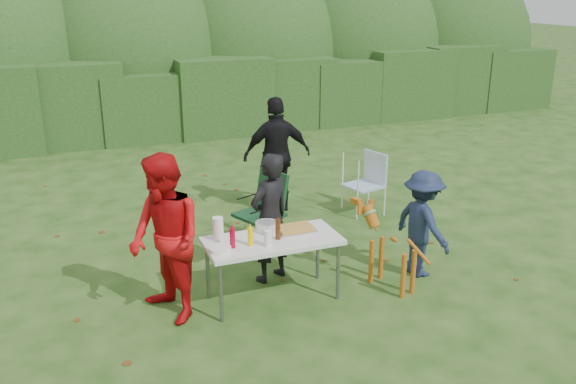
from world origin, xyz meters
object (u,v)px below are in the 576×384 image
object	(u,v)px
person_black_puffy	(277,155)
child	(422,224)
camping_chair	(259,211)
lawn_chair	(364,183)
mustard_bottle	(250,237)
beer_bottle	(278,229)
person_red_jacket	(166,239)
paper_towel_roll	(218,229)
dog	(393,251)
ketchup_bottle	(233,238)
folding_table	(272,243)
person_cook	(270,218)

from	to	relation	value
person_black_puffy	child	distance (m)	2.90
camping_chair	lawn_chair	bearing A→B (deg)	176.38
mustard_bottle	beer_bottle	bearing A→B (deg)	8.39
person_red_jacket	camping_chair	bearing A→B (deg)	115.07
person_red_jacket	paper_towel_roll	xyz separation A→B (m)	(0.60, 0.16, -0.03)
person_red_jacket	mustard_bottle	xyz separation A→B (m)	(0.89, -0.11, -0.06)
dog	paper_towel_roll	bearing A→B (deg)	59.08
person_black_puffy	child	xyz separation A→B (m)	(0.84, -2.76, -0.24)
mustard_bottle	ketchup_bottle	world-z (taller)	ketchup_bottle
folding_table	mustard_bottle	world-z (taller)	mustard_bottle
person_red_jacket	dog	xyz separation A→B (m)	(2.56, -0.29, -0.43)
dog	paper_towel_roll	xyz separation A→B (m)	(-1.95, 0.46, 0.40)
lawn_chair	paper_towel_roll	size ratio (longest dim) A/B	3.65
lawn_chair	beer_bottle	size ratio (longest dim) A/B	3.95
folding_table	person_red_jacket	xyz separation A→B (m)	(-1.17, 0.03, 0.22)
ketchup_bottle	paper_towel_roll	world-z (taller)	paper_towel_roll
paper_towel_roll	beer_bottle	bearing A→B (deg)	-19.99
beer_bottle	person_black_puffy	bearing A→B (deg)	69.67
person_red_jacket	dog	distance (m)	2.61
person_black_puffy	folding_table	bearing A→B (deg)	74.11
person_cook	dog	world-z (taller)	person_cook
folding_table	person_cook	bearing A→B (deg)	73.33
child	mustard_bottle	world-z (taller)	child
person_cook	mustard_bottle	world-z (taller)	person_cook
paper_towel_roll	person_black_puffy	bearing A→B (deg)	56.96
person_red_jacket	child	bearing A→B (deg)	69.76
dog	ketchup_bottle	xyz separation A→B (m)	(-1.87, 0.19, 0.38)
person_cook	person_black_puffy	distance (m)	2.40
folding_table	dog	size ratio (longest dim) A/B	1.52
person_red_jacket	dog	bearing A→B (deg)	64.97
person_black_puffy	camping_chair	xyz separation A→B (m)	(-0.72, -1.24, -0.39)
dog	ketchup_bottle	world-z (taller)	ketchup_bottle
camping_chair	beer_bottle	distance (m)	1.56
lawn_chair	mustard_bottle	bearing A→B (deg)	26.37
person_cook	beer_bottle	size ratio (longest dim) A/B	6.59
beer_bottle	paper_towel_roll	world-z (taller)	paper_towel_roll
beer_bottle	ketchup_bottle	bearing A→B (deg)	-175.83
folding_table	person_cook	size ratio (longest dim) A/B	0.95
dog	person_red_jacket	bearing A→B (deg)	65.71
person_red_jacket	beer_bottle	distance (m)	1.22
person_red_jacket	person_black_puffy	xyz separation A→B (m)	(2.23, 2.67, -0.00)
person_cook	person_black_puffy	bearing A→B (deg)	-136.50
folding_table	mustard_bottle	bearing A→B (deg)	-164.22
dog	mustard_bottle	distance (m)	1.72
mustard_bottle	beer_bottle	size ratio (longest dim) A/B	0.83
person_cook	person_red_jacket	world-z (taller)	person_red_jacket
paper_towel_roll	lawn_chair	bearing A→B (deg)	33.97
child	ketchup_bottle	distance (m)	2.39
person_red_jacket	paper_towel_roll	bearing A→B (deg)	86.74
child	person_red_jacket	bearing A→B (deg)	79.26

